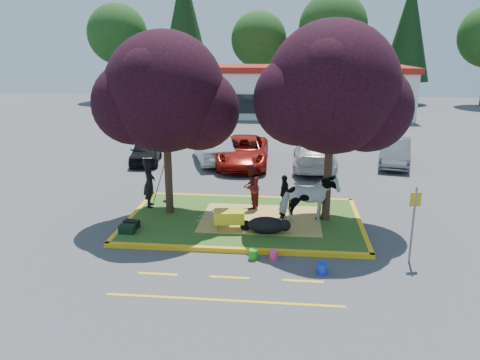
# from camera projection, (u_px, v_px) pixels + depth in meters

# --- Properties ---
(ground) EXTENTS (90.00, 90.00, 0.00)m
(ground) POSITION_uv_depth(u_px,v_px,m) (244.00, 222.00, 16.77)
(ground) COLOR #424244
(ground) RESTS_ON ground
(median_island) EXTENTS (8.00, 5.00, 0.15)m
(median_island) POSITION_uv_depth(u_px,v_px,m) (244.00, 220.00, 16.75)
(median_island) COLOR #2C5319
(median_island) RESTS_ON ground
(curb_near) EXTENTS (8.30, 0.16, 0.15)m
(curb_near) POSITION_uv_depth(u_px,v_px,m) (236.00, 250.00, 14.28)
(curb_near) COLOR yellow
(curb_near) RESTS_ON ground
(curb_far) EXTENTS (8.30, 0.16, 0.15)m
(curb_far) POSITION_uv_depth(u_px,v_px,m) (250.00, 198.00, 19.21)
(curb_far) COLOR yellow
(curb_far) RESTS_ON ground
(curb_left) EXTENTS (0.16, 5.30, 0.15)m
(curb_left) POSITION_uv_depth(u_px,v_px,m) (133.00, 216.00, 17.15)
(curb_left) COLOR yellow
(curb_left) RESTS_ON ground
(curb_right) EXTENTS (0.16, 5.30, 0.15)m
(curb_right) POSITION_uv_depth(u_px,v_px,m) (360.00, 224.00, 16.34)
(curb_right) COLOR yellow
(curb_right) RESTS_ON ground
(straw_bedding) EXTENTS (4.20, 3.00, 0.01)m
(straw_bedding) POSITION_uv_depth(u_px,v_px,m) (261.00, 219.00, 16.66)
(straw_bedding) COLOR #D2B456
(straw_bedding) RESTS_ON median_island
(tree_purple_left) EXTENTS (5.06, 4.20, 6.51)m
(tree_purple_left) POSITION_uv_depth(u_px,v_px,m) (165.00, 98.00, 16.20)
(tree_purple_left) COLOR black
(tree_purple_left) RESTS_ON median_island
(tree_purple_right) EXTENTS (5.30, 4.40, 6.82)m
(tree_purple_right) POSITION_uv_depth(u_px,v_px,m) (333.00, 94.00, 15.40)
(tree_purple_right) COLOR black
(tree_purple_right) RESTS_ON median_island
(fire_lane_stripe_a) EXTENTS (1.10, 0.12, 0.01)m
(fire_lane_stripe_a) POSITION_uv_depth(u_px,v_px,m) (158.00, 274.00, 12.94)
(fire_lane_stripe_a) COLOR yellow
(fire_lane_stripe_a) RESTS_ON ground
(fire_lane_stripe_b) EXTENTS (1.10, 0.12, 0.01)m
(fire_lane_stripe_b) POSITION_uv_depth(u_px,v_px,m) (229.00, 277.00, 12.75)
(fire_lane_stripe_b) COLOR yellow
(fire_lane_stripe_b) RESTS_ON ground
(fire_lane_stripe_c) EXTENTS (1.10, 0.12, 0.01)m
(fire_lane_stripe_c) POSITION_uv_depth(u_px,v_px,m) (303.00, 281.00, 12.55)
(fire_lane_stripe_c) COLOR yellow
(fire_lane_stripe_c) RESTS_ON ground
(fire_lane_long) EXTENTS (6.00, 0.10, 0.01)m
(fire_lane_long) POSITION_uv_depth(u_px,v_px,m) (223.00, 300.00, 11.60)
(fire_lane_long) COLOR yellow
(fire_lane_long) RESTS_ON ground
(retail_building) EXTENTS (20.40, 8.40, 4.40)m
(retail_building) POSITION_uv_depth(u_px,v_px,m) (295.00, 90.00, 42.71)
(retail_building) COLOR silver
(retail_building) RESTS_ON ground
(treeline) EXTENTS (46.58, 7.80, 14.63)m
(treeline) POSITION_uv_depth(u_px,v_px,m) (288.00, 31.00, 50.49)
(treeline) COLOR black
(treeline) RESTS_ON ground
(cow) EXTENTS (2.16, 1.47, 1.67)m
(cow) POSITION_uv_depth(u_px,v_px,m) (309.00, 199.00, 16.14)
(cow) COLOR white
(cow) RESTS_ON median_island
(calf) EXTENTS (1.41, 1.02, 0.55)m
(calf) POSITION_uv_depth(u_px,v_px,m) (266.00, 225.00, 15.33)
(calf) COLOR black
(calf) RESTS_ON median_island
(handler) EXTENTS (0.58, 0.76, 1.89)m
(handler) POSITION_uv_depth(u_px,v_px,m) (149.00, 183.00, 17.72)
(handler) COLOR black
(handler) RESTS_ON median_island
(visitor_a) EXTENTS (0.82, 0.96, 1.73)m
(visitor_a) POSITION_uv_depth(u_px,v_px,m) (251.00, 186.00, 17.53)
(visitor_a) COLOR #4C1715
(visitor_a) RESTS_ON median_island
(visitor_b) EXTENTS (0.57, 0.86, 1.35)m
(visitor_b) POSITION_uv_depth(u_px,v_px,m) (284.00, 192.00, 17.45)
(visitor_b) COLOR black
(visitor_b) RESTS_ON median_island
(wheelbarrow) EXTENTS (1.81, 0.72, 0.68)m
(wheelbarrow) POSITION_uv_depth(u_px,v_px,m) (229.00, 217.00, 15.53)
(wheelbarrow) COLOR black
(wheelbarrow) RESTS_ON median_island
(gear_bag_dark) EXTENTS (0.56, 0.39, 0.26)m
(gear_bag_dark) POSITION_uv_depth(u_px,v_px,m) (132.00, 224.00, 15.83)
(gear_bag_dark) COLOR black
(gear_bag_dark) RESTS_ON median_island
(gear_bag_green) EXTENTS (0.52, 0.33, 0.27)m
(gear_bag_green) POSITION_uv_depth(u_px,v_px,m) (127.00, 229.00, 15.38)
(gear_bag_green) COLOR black
(gear_bag_green) RESTS_ON median_island
(sign_post) EXTENTS (0.32, 0.10, 2.29)m
(sign_post) POSITION_uv_depth(u_px,v_px,m) (414.00, 217.00, 13.30)
(sign_post) COLOR slate
(sign_post) RESTS_ON ground
(bucket_green) EXTENTS (0.28, 0.28, 0.29)m
(bucket_green) POSITION_uv_depth(u_px,v_px,m) (253.00, 254.00, 13.82)
(bucket_green) COLOR #209C18
(bucket_green) RESTS_ON ground
(bucket_pink) EXTENTS (0.31, 0.31, 0.28)m
(bucket_pink) POSITION_uv_depth(u_px,v_px,m) (274.00, 255.00, 13.81)
(bucket_pink) COLOR #F93779
(bucket_pink) RESTS_ON ground
(bucket_blue) EXTENTS (0.33, 0.33, 0.32)m
(bucket_blue) POSITION_uv_depth(u_px,v_px,m) (322.00, 269.00, 12.92)
(bucket_blue) COLOR #1932CB
(bucket_blue) RESTS_ON ground
(car_black) EXTENTS (2.14, 3.95, 1.28)m
(car_black) POSITION_uv_depth(u_px,v_px,m) (146.00, 151.00, 25.20)
(car_black) COLOR black
(car_black) RESTS_ON ground
(car_silver) EXTENTS (2.99, 4.97, 1.55)m
(car_silver) POSITION_uv_depth(u_px,v_px,m) (212.00, 148.00, 25.32)
(car_silver) COLOR #ACAEB5
(car_silver) RESTS_ON ground
(car_red) EXTENTS (2.67, 5.52, 1.52)m
(car_red) POSITION_uv_depth(u_px,v_px,m) (244.00, 151.00, 24.60)
(car_red) COLOR maroon
(car_red) RESTS_ON ground
(car_white) EXTENTS (2.28, 5.38, 1.55)m
(car_white) POSITION_uv_depth(u_px,v_px,m) (314.00, 153.00, 24.05)
(car_white) COLOR silver
(car_white) RESTS_ON ground
(car_grey) EXTENTS (2.35, 4.53, 1.42)m
(car_grey) POSITION_uv_depth(u_px,v_px,m) (395.00, 152.00, 24.65)
(car_grey) COLOR slate
(car_grey) RESTS_ON ground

